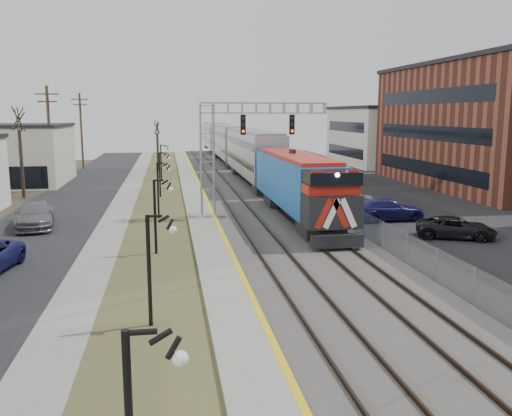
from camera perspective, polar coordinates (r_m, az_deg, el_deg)
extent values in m
cube|color=black|center=(46.65, -19.31, 0.29)|extent=(7.00, 120.00, 0.04)
cube|color=gray|center=(46.07, -13.80, 0.48)|extent=(2.00, 120.00, 0.08)
cube|color=#4D4F2A|center=(45.92, -10.07, 0.57)|extent=(4.00, 120.00, 0.06)
cube|color=gray|center=(45.96, -6.33, 0.78)|extent=(2.00, 120.00, 0.24)
cube|color=#595651|center=(46.48, -0.16, 0.92)|extent=(8.00, 120.00, 0.20)
cube|color=black|center=(49.79, 13.61, 1.15)|extent=(16.00, 120.00, 0.04)
cube|color=gold|center=(45.99, -5.24, 0.97)|extent=(0.24, 120.00, 0.01)
cube|color=#2D2119|center=(46.10, -3.54, 1.05)|extent=(0.08, 120.00, 0.15)
cube|color=#2D2119|center=(46.27, -1.69, 1.10)|extent=(0.08, 120.00, 0.15)
cube|color=#2D2119|center=(46.57, 0.75, 1.16)|extent=(0.08, 120.00, 0.15)
cube|color=#2D2119|center=(46.85, 2.56, 1.20)|extent=(0.08, 120.00, 0.15)
cube|color=#155DB2|center=(37.01, 4.52, 2.29)|extent=(3.00, 17.00, 4.25)
cube|color=black|center=(29.09, 8.54, -3.46)|extent=(2.80, 0.50, 0.70)
cube|color=#94959D|center=(56.77, -0.36, 5.52)|extent=(3.00, 22.00, 5.33)
cube|color=#94959D|center=(79.33, -2.93, 6.77)|extent=(3.00, 22.00, 5.33)
cube|color=#94959D|center=(101.99, -4.36, 7.45)|extent=(3.00, 22.00, 5.33)
cube|color=gray|center=(38.57, -5.14, 4.87)|extent=(1.00, 1.00, 8.00)
cube|color=gray|center=(38.92, 0.75, 10.48)|extent=(9.00, 0.80, 0.80)
cube|color=black|center=(38.25, -1.37, 8.76)|extent=(0.35, 0.25, 1.40)
cube|color=black|center=(38.88, 3.80, 8.76)|extent=(0.35, 0.25, 1.40)
cylinder|color=black|center=(19.11, -11.18, -6.61)|extent=(0.14, 0.14, 4.00)
cylinder|color=black|center=(28.84, -10.57, -0.99)|extent=(0.14, 0.14, 4.00)
cylinder|color=black|center=(38.71, -10.27, 1.78)|extent=(0.14, 0.14, 4.00)
cylinder|color=black|center=(48.63, -10.10, 3.43)|extent=(0.14, 0.14, 4.00)
cylinder|color=black|center=(60.57, -9.96, 4.69)|extent=(0.14, 0.14, 4.00)
cylinder|color=#4C3823|center=(56.51, -20.88, 6.87)|extent=(0.28, 0.28, 10.00)
cylinder|color=#4C3823|center=(76.20, -17.91, 7.67)|extent=(0.28, 0.28, 10.00)
cube|color=gray|center=(47.21, 4.88, 1.89)|extent=(0.04, 120.00, 1.60)
cube|color=brown|center=(60.34, 24.43, 7.75)|extent=(16.00, 26.00, 12.00)
cube|color=beige|center=(82.41, 14.67, 7.26)|extent=(16.00, 18.00, 8.00)
cylinder|color=#382D23|center=(52.10, -23.45, 4.27)|extent=(0.30, 0.30, 5.95)
cylinder|color=#382D23|center=(70.51, -10.30, 5.77)|extent=(0.30, 0.30, 4.90)
imported|color=black|center=(34.34, 20.29, -2.02)|extent=(5.06, 3.79, 1.28)
imported|color=navy|center=(38.64, 13.67, -0.22)|extent=(5.31, 2.31, 1.52)
imported|color=gray|center=(44.95, 10.06, 1.15)|extent=(4.01, 2.62, 1.27)
imported|color=slate|center=(38.14, -22.25, -0.72)|extent=(3.23, 5.93, 1.63)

